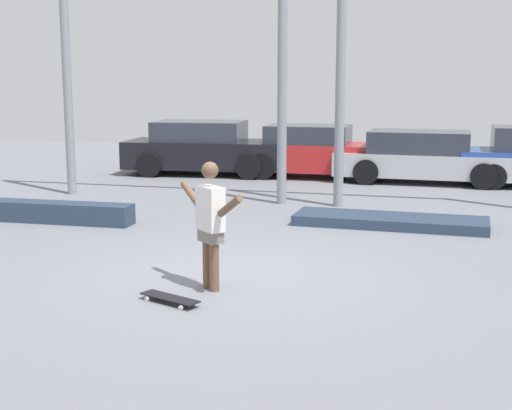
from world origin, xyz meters
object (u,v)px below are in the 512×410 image
(skateboarder, at_px, (210,220))
(parked_car_silver, at_px, (424,158))
(parked_car_red, at_px, (313,152))
(parked_car_black, at_px, (205,148))
(skateboard, at_px, (170,298))
(grind_box, at_px, (56,212))
(manual_pad, at_px, (390,221))

(skateboarder, distance_m, parked_car_silver, 10.60)
(skateboarder, xyz_separation_m, parked_car_silver, (2.25, 10.35, -0.26))
(skateboarder, bearing_deg, parked_car_red, 134.97)
(parked_car_black, distance_m, parked_car_silver, 5.93)
(skateboard, xyz_separation_m, parked_car_red, (-0.37, 11.28, 0.62))
(skateboarder, distance_m, grind_box, 5.33)
(skateboarder, height_order, grind_box, skateboarder)
(skateboard, xyz_separation_m, grind_box, (-3.83, 3.96, 0.12))
(parked_car_black, bearing_deg, parked_car_silver, -6.12)
(parked_car_black, xyz_separation_m, parked_car_silver, (5.93, -0.08, -0.08))
(grind_box, bearing_deg, skateboarder, -38.66)
(grind_box, height_order, manual_pad, grind_box)
(manual_pad, distance_m, parked_car_silver, 5.84)
(manual_pad, xyz_separation_m, parked_car_red, (-2.54, 6.06, 0.59))
(skateboarder, distance_m, parked_car_red, 10.63)
(skateboard, bearing_deg, skateboarder, 88.10)
(skateboarder, bearing_deg, skateboard, -72.51)
(manual_pad, xyz_separation_m, parked_car_silver, (0.38, 5.81, 0.54))
(grind_box, xyz_separation_m, parked_car_red, (3.46, 7.31, 0.49))
(grind_box, xyz_separation_m, parked_car_black, (0.45, 7.13, 0.52))
(parked_car_black, distance_m, parked_car_red, 3.01)
(grind_box, xyz_separation_m, parked_car_silver, (6.38, 7.05, 0.45))
(parked_car_red, bearing_deg, skateboarder, -87.23)
(skateboard, distance_m, parked_car_black, 11.62)
(skateboarder, relative_size, parked_car_red, 0.41)
(manual_pad, relative_size, parked_car_silver, 0.75)
(skateboarder, relative_size, parked_car_black, 0.36)
(skateboard, xyz_separation_m, parked_car_silver, (2.55, 11.02, 0.57))
(skateboarder, distance_m, manual_pad, 4.98)
(grind_box, relative_size, manual_pad, 0.86)
(manual_pad, bearing_deg, grind_box, -168.26)
(skateboard, relative_size, parked_car_red, 0.21)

